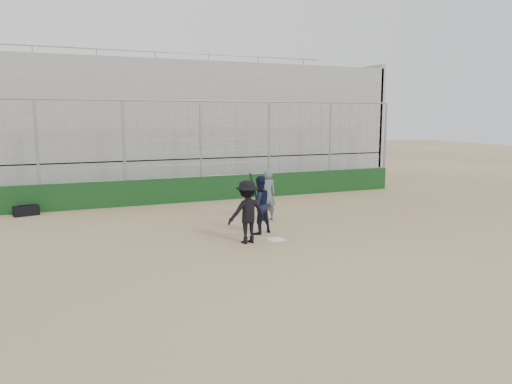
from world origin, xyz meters
name	(u,v)px	position (x,y,z in m)	size (l,w,h in m)	color
ground	(276,240)	(0.00, 0.00, 0.00)	(90.00, 90.00, 0.00)	olive
home_plate	(276,239)	(0.00, 0.00, 0.01)	(0.44, 0.44, 0.02)	white
backstop	(201,177)	(0.00, 7.00, 0.96)	(18.10, 0.25, 4.04)	#103314
bleachers	(171,126)	(0.00, 11.95, 2.92)	(20.25, 6.70, 6.98)	gray
batter_at_plate	(247,212)	(-0.85, 0.02, 0.86)	(1.16, 0.81, 1.87)	black
catcher_crouched	(259,215)	(-0.14, 0.83, 0.57)	(0.99, 0.88, 1.15)	black
umpire	(267,198)	(0.86, 2.48, 0.76)	(0.62, 0.41, 1.53)	slate
equipment_bag	(26,211)	(-6.47, 6.47, 0.18)	(0.87, 0.53, 0.39)	black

